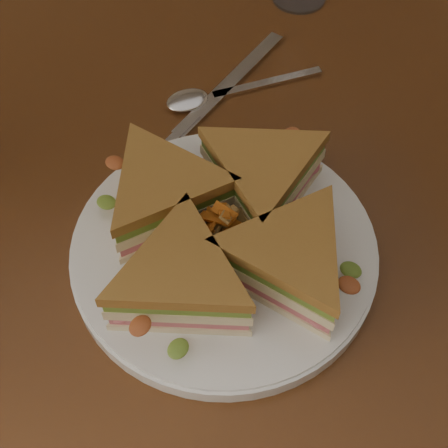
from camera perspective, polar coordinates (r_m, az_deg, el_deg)
name	(u,v)px	position (r m, az deg, el deg)	size (l,w,h in m)	color
ground	(220,417)	(1.30, -0.40, -17.26)	(6.00, 6.00, 0.00)	brown
table	(216,234)	(0.71, -0.69, -0.93)	(1.20, 0.80, 0.75)	#391D0D
plate	(224,250)	(0.57, 0.00, -2.43)	(0.28, 0.28, 0.02)	white
sandwich_wedges	(224,227)	(0.54, 0.00, -0.31)	(0.30, 0.30, 0.06)	#F6E5B6
crisps_mound	(224,230)	(0.54, 0.00, -0.55)	(0.09, 0.09, 0.05)	#C46119
spoon	(207,96)	(0.71, -1.56, 11.58)	(0.18, 0.04, 0.01)	silver
knife	(223,90)	(0.71, -0.08, 12.11)	(0.19, 0.12, 0.00)	silver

